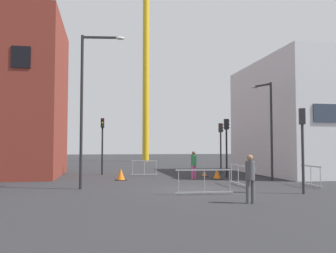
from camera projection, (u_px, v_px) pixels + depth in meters
ground at (195, 189)px, 17.23m from camera, size 160.00×160.00×0.00m
construction_crane at (146, 38)px, 51.06m from camera, size 4.97×13.03×28.02m
streetlamp_tall at (87, 97)px, 17.62m from camera, size 2.12×0.42×7.53m
streetlamp_short at (269, 122)px, 21.91m from camera, size 0.85×1.29×5.94m
traffic_light_island at (102, 137)px, 26.54m from camera, size 0.26×0.38×4.13m
traffic_light_crosswalk at (302, 136)px, 15.79m from camera, size 0.32×0.39×3.72m
traffic_light_verge at (227, 138)px, 24.15m from camera, size 0.37×0.24×3.90m
traffic_light_far at (221, 139)px, 28.23m from camera, size 0.38×0.36×3.87m
pedestrian_walking at (194, 163)px, 22.86m from camera, size 0.34×0.34×1.75m
pedestrian_waiting at (250, 175)px, 13.07m from camera, size 0.34×0.34×1.75m
safety_barrier_mid_span at (311, 176)px, 18.44m from camera, size 0.16×1.97×1.08m
safety_barrier_front at (144, 168)px, 25.32m from camera, size 1.83×0.19×1.08m
safety_barrier_left_run at (204, 181)px, 15.42m from camera, size 2.50×0.13×1.08m
safety_barrier_right_run at (238, 175)px, 19.00m from camera, size 0.13×2.47×1.08m
traffic_cone_by_barrier at (121, 175)px, 22.04m from camera, size 0.68×0.68×0.69m
traffic_cone_orange at (204, 173)px, 24.67m from camera, size 0.47×0.47×0.48m
traffic_cone_on_verge at (217, 174)px, 22.84m from camera, size 0.62×0.62×0.63m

